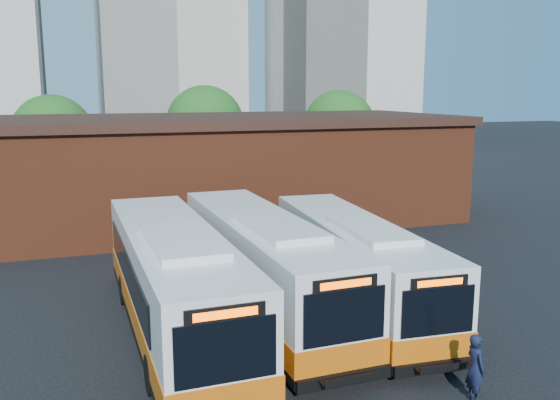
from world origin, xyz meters
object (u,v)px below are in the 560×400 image
object	(u,v)px
bus_west	(174,286)
transit_worker	(475,368)
bus_midwest	(263,268)
bus_mideast	(354,267)

from	to	relation	value
bus_west	transit_worker	size ratio (longest dim) A/B	7.43
bus_west	bus_midwest	size ratio (longest dim) A/B	1.01
transit_worker	bus_west	bearing A→B (deg)	48.30
bus_west	bus_mideast	size ratio (longest dim) A/B	1.08
bus_west	bus_midwest	xyz separation A→B (m)	(3.37, 1.01, -0.02)
bus_midwest	transit_worker	size ratio (longest dim) A/B	7.33
transit_worker	bus_mideast	bearing A→B (deg)	3.51
bus_west	bus_midwest	world-z (taller)	bus_west
bus_midwest	bus_mideast	distance (m)	3.37
bus_west	transit_worker	world-z (taller)	bus_west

